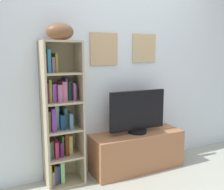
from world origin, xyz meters
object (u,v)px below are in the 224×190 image
bookshelf (59,117)px  tv_stand (137,151)px  football (60,32)px  television (138,112)px

bookshelf → tv_stand: bookshelf is taller
bookshelf → football: bearing=-51.5°
television → football: bearing=176.7°
football → bookshelf: bearing=128.5°
football → television: bearing=-3.3°
football → tv_stand: 1.61m
bookshelf → tv_stand: (0.90, -0.08, -0.49)m
bookshelf → television: 0.90m
bookshelf → tv_stand: size_ratio=1.35×
television → tv_stand: bearing=-90.0°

